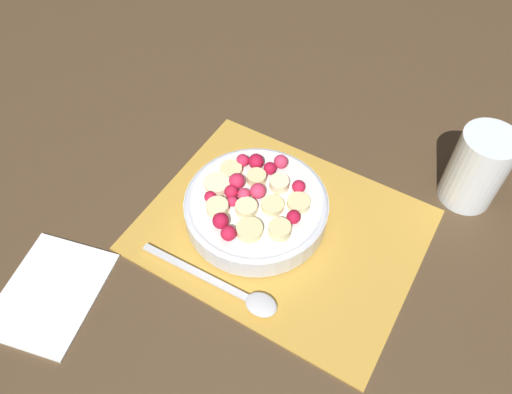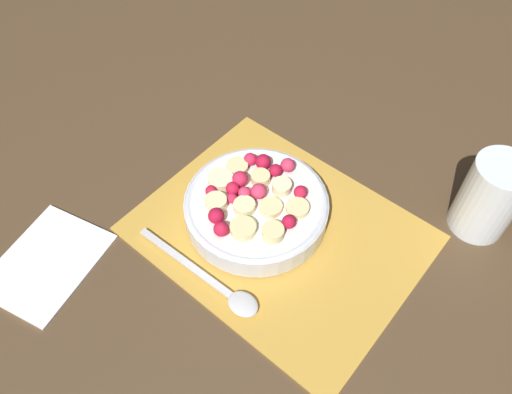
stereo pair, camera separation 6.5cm
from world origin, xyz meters
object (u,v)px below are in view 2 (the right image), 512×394
Objects in this scene: fruit_bowl at (256,206)px; drinking_glass at (490,197)px; napkin at (47,262)px; spoon at (221,288)px.

drinking_glass is (-0.24, -0.19, 0.03)m from fruit_bowl.
drinking_glass reaches higher than fruit_bowl.
drinking_glass is at bearing -133.56° from napkin.
spoon is 0.36m from drinking_glass.
spoon is (-0.04, 0.11, -0.02)m from fruit_bowl.
fruit_bowl is at bearing -124.93° from napkin.
napkin is (0.40, 0.42, -0.05)m from drinking_glass.
fruit_bowl is 0.28m from napkin.
spoon is 1.68× the size of drinking_glass.
napkin is (0.20, 0.12, -0.01)m from spoon.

